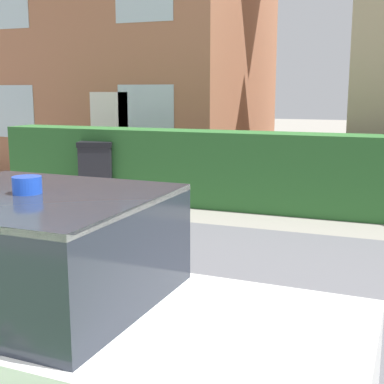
# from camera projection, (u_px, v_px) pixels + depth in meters

# --- Properties ---
(road_strip) EXTENTS (28.00, 6.55, 0.01)m
(road_strip) POSITION_uv_depth(u_px,v_px,m) (173.00, 306.00, 5.36)
(road_strip) COLOR #5B5B60
(road_strip) RESTS_ON ground
(garden_hedge) EXTENTS (10.91, 0.78, 1.40)m
(garden_hedge) POSITION_uv_depth(u_px,v_px,m) (271.00, 172.00, 9.57)
(garden_hedge) COLOR #2D662D
(garden_hedge) RESTS_ON ground
(police_car) EXTENTS (4.15, 1.74, 1.59)m
(police_car) POSITION_uv_depth(u_px,v_px,m) (44.00, 316.00, 3.54)
(police_car) COLOR black
(police_car) RESTS_ON road_strip
(house_left) EXTENTS (7.21, 6.87, 8.16)m
(house_left) POSITION_uv_depth(u_px,v_px,m) (135.00, 19.00, 15.35)
(house_left) COLOR #A86B4C
(house_left) RESTS_ON ground
(wheelie_bin) EXTENTS (0.80, 0.74, 1.17)m
(wheelie_bin) POSITION_uv_depth(u_px,v_px,m) (97.00, 171.00, 10.42)
(wheelie_bin) COLOR black
(wheelie_bin) RESTS_ON ground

